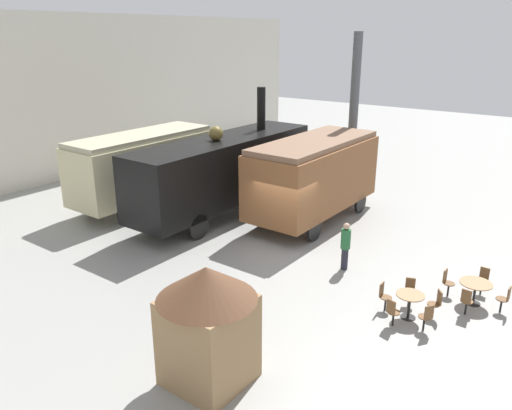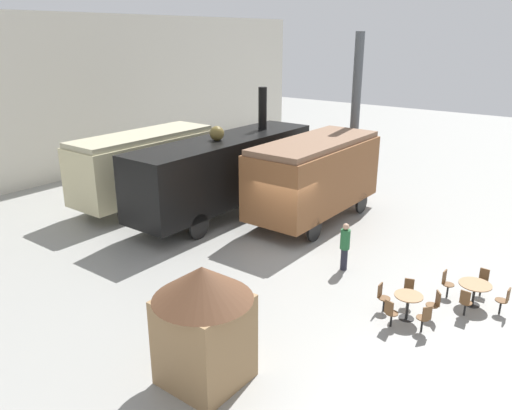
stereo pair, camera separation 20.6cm
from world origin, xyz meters
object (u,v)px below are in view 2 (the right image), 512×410
cafe_table_near (408,301)px  passenger_coach_vintage (144,164)px  cafe_chair_0 (435,303)px  cafe_table_mid (475,288)px  passenger_coach_wooden (314,174)px  ticket_kiosk (204,319)px  steam_locomotive (226,169)px  visitor_person (345,245)px

cafe_table_near → passenger_coach_vintage: bearing=80.5°
cafe_table_near → cafe_chair_0: size_ratio=0.94×
cafe_table_mid → cafe_chair_0: size_ratio=1.11×
passenger_coach_vintage → cafe_table_near: size_ratio=8.86×
passenger_coach_wooden → ticket_kiosk: passenger_coach_wooden is taller
passenger_coach_wooden → ticket_kiosk: 11.58m
ticket_kiosk → cafe_chair_0: bearing=-29.7°
steam_locomotive → ticket_kiosk: bearing=-141.8°
steam_locomotive → cafe_chair_0: size_ratio=11.74×
steam_locomotive → passenger_coach_wooden: size_ratio=1.46×
cafe_table_near → ticket_kiosk: ticket_kiosk is taller
cafe_table_mid → cafe_chair_0: cafe_chair_0 is taller
passenger_coach_vintage → cafe_table_near: bearing=-99.5°
passenger_coach_vintage → ticket_kiosk: (-7.91, -11.25, -0.34)m
passenger_coach_wooden → cafe_table_mid: size_ratio=7.29×
cafe_table_mid → ticket_kiosk: bearing=151.2°
passenger_coach_vintage → passenger_coach_wooden: size_ratio=1.04×
passenger_coach_wooden → cafe_table_near: (-5.42, -6.48, -1.51)m
cafe_table_near → steam_locomotive: bearing=69.7°
passenger_coach_wooden → steam_locomotive: bearing=114.1°
steam_locomotive → passenger_coach_wooden: steam_locomotive is taller
cafe_table_near → cafe_table_mid: (1.98, -1.32, -0.00)m
cafe_chair_0 → visitor_person: bearing=-57.3°
passenger_coach_vintage → visitor_person: size_ratio=4.18×
passenger_coach_vintage → cafe_chair_0: passenger_coach_vintage is taller
ticket_kiosk → steam_locomotive: bearing=38.2°
passenger_coach_wooden → cafe_table_mid: (-3.43, -7.80, -1.52)m
steam_locomotive → cafe_chair_0: bearing=-106.9°
visitor_person → ticket_kiosk: bearing=-178.6°
steam_locomotive → cafe_table_near: bearing=-110.3°
cafe_table_near → cafe_chair_0: bearing=-52.1°
passenger_coach_vintage → cafe_table_mid: bearing=-91.4°
cafe_table_near → visitor_person: 3.49m
visitor_person → ticket_kiosk: size_ratio=0.58×
passenger_coach_vintage → cafe_table_mid: size_ratio=7.55×
cafe_table_mid → cafe_table_near: bearing=146.4°
steam_locomotive → visitor_person: size_ratio=5.88×
cafe_table_near → cafe_table_mid: cafe_table_near is taller
visitor_person → steam_locomotive: bearing=74.4°
cafe_table_near → visitor_person: visitor_person is taller
passenger_coach_vintage → cafe_chair_0: (-1.87, -14.69, -1.50)m
passenger_coach_vintage → visitor_person: (-0.60, -11.08, -1.06)m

